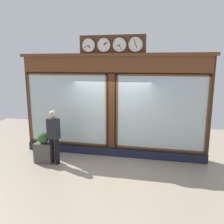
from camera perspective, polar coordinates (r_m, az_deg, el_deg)
name	(u,v)px	position (r m, az deg, el deg)	size (l,w,h in m)	color
ground_plane	(86,202)	(5.71, -6.35, -20.94)	(14.00, 14.00, 0.00)	gray
shop_facade	(113,105)	(7.76, 0.20, 1.64)	(6.24, 0.42, 3.93)	#4C2B16
pedestrian	(54,135)	(7.44, -13.96, -5.40)	(0.40, 0.29, 1.69)	black
planter_box	(44,152)	(7.83, -16.11, -9.41)	(0.56, 0.36, 0.63)	#4C4742
planter_shrub	(43,138)	(7.67, -16.31, -6.03)	(0.34, 0.34, 0.34)	#285623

